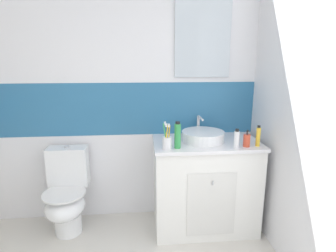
# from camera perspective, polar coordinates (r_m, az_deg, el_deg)

# --- Properties ---
(wall_back_tiled) EXTENTS (3.20, 0.20, 2.50)m
(wall_back_tiled) POSITION_cam_1_polar(r_m,az_deg,el_deg) (2.66, -9.82, 7.03)
(wall_back_tiled) COLOR white
(wall_back_tiled) RESTS_ON ground_plane
(vanity_cabinet) EXTENTS (0.94, 0.57, 0.85)m
(vanity_cabinet) POSITION_cam_1_polar(r_m,az_deg,el_deg) (2.64, 7.60, -11.92)
(vanity_cabinet) COLOR white
(vanity_cabinet) RESTS_ON ground_plane
(sink_basin) EXTENTS (0.38, 0.42, 0.20)m
(sink_basin) POSITION_cam_1_polar(r_m,az_deg,el_deg) (2.46, 7.29, -1.99)
(sink_basin) COLOR white
(sink_basin) RESTS_ON vanity_cabinet
(toilet) EXTENTS (0.37, 0.50, 0.79)m
(toilet) POSITION_cam_1_polar(r_m,az_deg,el_deg) (2.73, -20.33, -13.23)
(toilet) COLOR white
(toilet) RESTS_ON ground_plane
(toothbrush_cup) EXTENTS (0.08, 0.08, 0.23)m
(toothbrush_cup) POSITION_cam_1_polar(r_m,az_deg,el_deg) (2.22, -0.20, -3.31)
(toothbrush_cup) COLOR white
(toothbrush_cup) RESTS_ON vanity_cabinet
(soap_dispenser) EXTENTS (0.06, 0.06, 0.15)m
(soap_dispenser) POSITION_cam_1_polar(r_m,az_deg,el_deg) (2.38, 16.08, -2.89)
(soap_dispenser) COLOR #D84C33
(soap_dispenser) RESTS_ON vanity_cabinet
(shampoo_bottle_tall) EXTENTS (0.05, 0.05, 0.22)m
(shampoo_bottle_tall) POSITION_cam_1_polar(r_m,az_deg,el_deg) (2.23, 2.02, -2.00)
(shampoo_bottle_tall) COLOR green
(shampoo_bottle_tall) RESTS_ON vanity_cabinet
(toothpaste_tube_upright) EXTENTS (0.04, 0.04, 0.18)m
(toothpaste_tube_upright) POSITION_cam_1_polar(r_m,az_deg,el_deg) (2.41, 18.28, -2.06)
(toothpaste_tube_upright) COLOR yellow
(toothpaste_tube_upright) RESTS_ON vanity_cabinet
(deodorant_spray_can) EXTENTS (0.04, 0.04, 0.16)m
(deodorant_spray_can) POSITION_cam_1_polar(r_m,az_deg,el_deg) (2.32, 14.11, -2.62)
(deodorant_spray_can) COLOR white
(deodorant_spray_can) RESTS_ON vanity_cabinet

